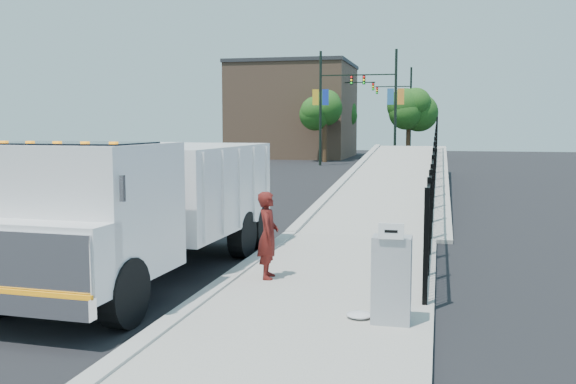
# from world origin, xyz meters

# --- Properties ---
(ground) EXTENTS (120.00, 120.00, 0.00)m
(ground) POSITION_xyz_m (0.00, 0.00, 0.00)
(ground) COLOR black
(ground) RESTS_ON ground
(sidewalk) EXTENTS (3.55, 12.00, 0.12)m
(sidewalk) POSITION_xyz_m (1.93, -2.00, 0.06)
(sidewalk) COLOR #9E998E
(sidewalk) RESTS_ON ground
(curb) EXTENTS (0.30, 12.00, 0.16)m
(curb) POSITION_xyz_m (0.00, -2.00, 0.08)
(curb) COLOR #ADAAA3
(curb) RESTS_ON ground
(ramp) EXTENTS (3.95, 24.06, 3.19)m
(ramp) POSITION_xyz_m (2.12, 16.00, 0.00)
(ramp) COLOR #9E998E
(ramp) RESTS_ON ground
(iron_fence) EXTENTS (0.10, 28.00, 1.80)m
(iron_fence) POSITION_xyz_m (3.55, 12.00, 0.90)
(iron_fence) COLOR black
(iron_fence) RESTS_ON ground
(truck) EXTENTS (2.87, 7.97, 2.70)m
(truck) POSITION_xyz_m (-1.65, -1.05, 1.52)
(truck) COLOR black
(truck) RESTS_ON ground
(worker) EXTENTS (0.48, 0.64, 1.60)m
(worker) POSITION_xyz_m (0.70, -0.88, 0.92)
(worker) COLOR #581612
(worker) RESTS_ON sidewalk
(utility_cabinet) EXTENTS (0.55, 0.40, 1.25)m
(utility_cabinet) POSITION_xyz_m (3.10, -3.05, 0.75)
(utility_cabinet) COLOR gray
(utility_cabinet) RESTS_ON sidewalk
(arrow_sign) EXTENTS (0.35, 0.04, 0.22)m
(arrow_sign) POSITION_xyz_m (3.10, -3.27, 1.48)
(arrow_sign) COLOR white
(arrow_sign) RESTS_ON utility_cabinet
(debris) EXTENTS (0.38, 0.38, 0.10)m
(debris) POSITION_xyz_m (2.63, -2.94, 0.17)
(debris) COLOR silver
(debris) RESTS_ON sidewalk
(light_pole_0) EXTENTS (3.77, 0.22, 8.00)m
(light_pole_0) POSITION_xyz_m (-4.22, 32.69, 4.36)
(light_pole_0) COLOR black
(light_pole_0) RESTS_ON ground
(light_pole_1) EXTENTS (3.78, 0.22, 8.00)m
(light_pole_1) POSITION_xyz_m (0.40, 32.66, 4.36)
(light_pole_1) COLOR black
(light_pole_1) RESTS_ON ground
(light_pole_2) EXTENTS (3.77, 0.22, 8.00)m
(light_pole_2) POSITION_xyz_m (-4.40, 40.81, 4.36)
(light_pole_2) COLOR black
(light_pole_2) RESTS_ON ground
(light_pole_3) EXTENTS (3.78, 0.22, 8.00)m
(light_pole_3) POSITION_xyz_m (0.76, 47.27, 4.36)
(light_pole_3) COLOR black
(light_pole_3) RESTS_ON ground
(tree_0) EXTENTS (2.78, 2.78, 5.39)m
(tree_0) POSITION_xyz_m (-4.92, 36.82, 3.95)
(tree_0) COLOR #382314
(tree_0) RESTS_ON ground
(tree_1) EXTENTS (2.79, 2.79, 5.39)m
(tree_1) POSITION_xyz_m (1.26, 39.94, 3.95)
(tree_1) COLOR #382314
(tree_1) RESTS_ON ground
(tree_2) EXTENTS (2.40, 2.40, 5.20)m
(tree_2) POSITION_xyz_m (-4.99, 46.85, 3.93)
(tree_2) COLOR #382314
(tree_2) RESTS_ON ground
(building) EXTENTS (10.00, 10.00, 8.00)m
(building) POSITION_xyz_m (-9.00, 44.00, 4.00)
(building) COLOR #8C664C
(building) RESTS_ON ground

